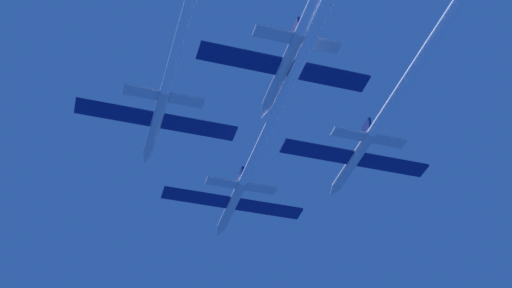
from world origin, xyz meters
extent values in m
cylinder|color=silver|center=(0.63, 0.18, -0.80)|extent=(1.11, 10.08, 1.11)
cone|color=silver|center=(0.63, 6.33, -0.80)|extent=(1.09, 2.22, 1.09)
ellipsoid|color=black|center=(0.63, 2.39, -0.33)|extent=(0.78, 2.02, 0.55)
cube|color=navy|center=(-3.76, -0.33, -0.80)|extent=(7.66, 2.22, 0.24)
cube|color=navy|center=(5.01, -0.33, -0.80)|extent=(7.66, 2.22, 0.24)
cube|color=navy|center=(0.63, -3.86, 0.56)|extent=(0.29, 1.81, 1.61)
cube|color=silver|center=(-1.65, -4.06, -0.80)|extent=(3.45, 1.33, 0.24)
cube|color=silver|center=(2.91, -4.06, -0.80)|extent=(3.45, 1.33, 0.24)
cylinder|color=white|center=(0.63, -30.35, -0.80)|extent=(1.00, 50.97, 1.00)
cylinder|color=silver|center=(-10.25, -10.87, 0.32)|extent=(1.11, 10.08, 1.11)
cone|color=silver|center=(-10.25, -4.72, 0.32)|extent=(1.09, 2.22, 1.09)
ellipsoid|color=black|center=(-10.25, -8.66, 0.79)|extent=(0.78, 2.02, 0.55)
cube|color=navy|center=(-14.64, -11.38, 0.32)|extent=(7.66, 2.22, 0.24)
cube|color=navy|center=(-5.87, -11.38, 0.32)|extent=(7.66, 2.22, 0.24)
cube|color=navy|center=(-10.25, -14.91, 1.68)|extent=(0.29, 1.81, 1.61)
cube|color=silver|center=(-12.53, -15.11, 0.32)|extent=(3.45, 1.33, 0.24)
cube|color=silver|center=(-7.97, -15.11, 0.32)|extent=(3.45, 1.33, 0.24)
cylinder|color=silver|center=(11.29, -11.00, -0.17)|extent=(1.11, 10.08, 1.11)
cone|color=silver|center=(11.29, -4.85, -0.17)|extent=(1.09, 2.22, 1.09)
ellipsoid|color=black|center=(11.29, -8.78, 0.30)|extent=(0.78, 2.02, 0.55)
cube|color=navy|center=(6.91, -11.50, -0.17)|extent=(7.66, 2.22, 0.24)
cube|color=navy|center=(15.68, -11.50, -0.17)|extent=(7.66, 2.22, 0.24)
cube|color=navy|center=(11.29, -15.03, 1.19)|extent=(0.29, 1.81, 1.61)
cube|color=silver|center=(9.01, -15.23, -0.17)|extent=(3.45, 1.33, 0.24)
cube|color=silver|center=(13.57, -15.23, -0.17)|extent=(3.45, 1.33, 0.24)
cylinder|color=silver|center=(-0.19, -21.81, 0.23)|extent=(1.11, 10.08, 1.11)
cone|color=silver|center=(-0.19, -15.66, 0.23)|extent=(1.09, 2.22, 1.09)
ellipsoid|color=black|center=(-0.19, -19.60, 0.70)|extent=(0.78, 2.02, 0.55)
cube|color=navy|center=(-4.57, -22.32, 0.23)|extent=(7.66, 2.22, 0.24)
cube|color=navy|center=(4.20, -22.32, 0.23)|extent=(7.66, 2.22, 0.24)
cube|color=navy|center=(-0.19, -25.85, 1.59)|extent=(0.29, 1.81, 1.61)
cube|color=silver|center=(-2.46, -26.05, 0.23)|extent=(3.45, 1.33, 0.24)
cube|color=silver|center=(2.09, -26.05, 0.23)|extent=(3.45, 1.33, 0.24)
camera|label=1|loc=(-16.14, -68.05, -46.79)|focal=50.63mm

